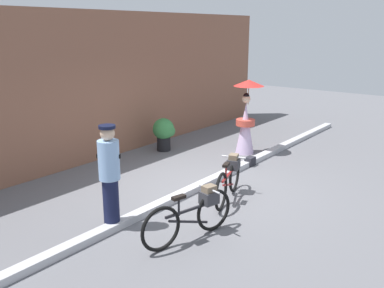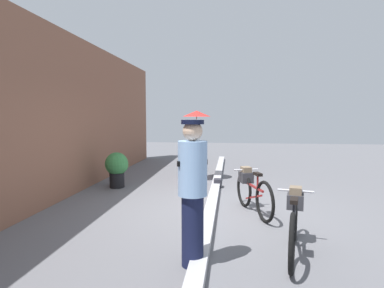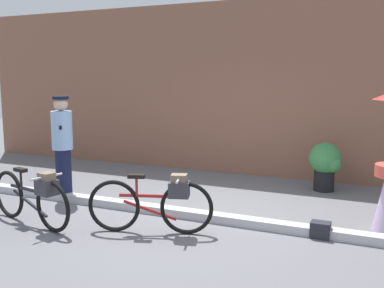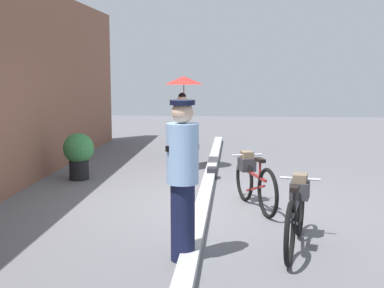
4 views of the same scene
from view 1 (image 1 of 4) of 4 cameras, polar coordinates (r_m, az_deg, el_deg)
ground_plane at (r=8.72m, az=1.37°, el=-5.87°), size 30.00×30.00×0.00m
building_wall at (r=10.55m, az=-13.39°, el=7.49°), size 14.00×0.40×3.57m
sidewalk_curb at (r=8.70m, az=1.37°, el=-5.50°), size 14.00×0.20×0.12m
bicycle_near_officer at (r=6.57m, az=0.16°, el=-9.31°), size 1.70×0.54×0.79m
bicycle_far_side at (r=8.07m, az=5.06°, el=-4.52°), size 1.60×0.64×0.80m
person_officer at (r=6.83m, az=-11.06°, el=-4.05°), size 0.34×0.34×1.72m
person_with_parasol at (r=10.93m, az=7.30°, el=3.56°), size 0.77×0.77×1.91m
potted_plant_by_door at (r=11.20m, az=-3.78°, el=1.64°), size 0.58×0.57×0.87m
backpack_on_pavement at (r=10.13m, az=7.86°, el=-2.30°), size 0.25×0.18×0.21m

